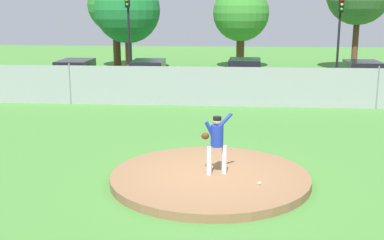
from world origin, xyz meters
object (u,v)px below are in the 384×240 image
at_px(pitcher_youth, 217,139).
at_px(parked_car_navy, 244,75).
at_px(parked_car_slate, 149,76).
at_px(parked_car_burgundy, 76,75).
at_px(baseball, 259,183).
at_px(traffic_light_far, 340,24).
at_px(traffic_light_near, 128,21).
at_px(traffic_cone_orange, 288,85).
at_px(parked_car_red, 362,78).

height_order(pitcher_youth, parked_car_navy, pitcher_youth).
distance_m(parked_car_slate, parked_car_burgundy, 4.02).
relative_size(baseball, traffic_light_far, 0.01).
height_order(parked_car_burgundy, traffic_light_near, traffic_light_near).
distance_m(pitcher_youth, parked_car_burgundy, 16.44).
bearing_deg(traffic_cone_orange, traffic_light_near, 159.65).
bearing_deg(traffic_light_near, parked_car_red, -17.30).
relative_size(parked_car_navy, traffic_light_near, 0.78).
height_order(baseball, traffic_light_far, traffic_light_far).
bearing_deg(parked_car_slate, baseball, -70.90).
relative_size(parked_car_slate, parked_car_burgundy, 1.01).
height_order(parked_car_navy, traffic_light_near, traffic_light_near).
xyz_separation_m(baseball, parked_car_red, (6.15, 14.99, 0.54)).
xyz_separation_m(baseball, parked_car_burgundy, (-9.24, 14.94, 0.53)).
bearing_deg(traffic_light_near, traffic_light_far, 1.27).
xyz_separation_m(parked_car_burgundy, traffic_light_near, (2.12, 4.18, 2.82)).
xyz_separation_m(parked_car_navy, parked_car_burgundy, (-9.23, -0.44, -0.02)).
relative_size(parked_car_red, traffic_light_near, 0.78).
height_order(baseball, traffic_cone_orange, traffic_cone_orange).
distance_m(traffic_light_near, traffic_light_far, 12.86).
bearing_deg(traffic_light_near, parked_car_navy, -27.75).
bearing_deg(baseball, pitcher_youth, 146.92).
bearing_deg(parked_car_slate, parked_car_red, -0.39).
height_order(parked_car_navy, parked_car_red, parked_car_navy).
distance_m(parked_car_red, traffic_cone_orange, 3.86).
relative_size(parked_car_navy, traffic_light_far, 0.82).
distance_m(pitcher_youth, parked_car_slate, 14.97).
bearing_deg(parked_car_burgundy, baseball, -58.28).
distance_m(parked_car_slate, parked_car_red, 11.37).
bearing_deg(parked_car_burgundy, parked_car_slate, 1.75).
bearing_deg(parked_car_red, parked_car_slate, 179.61).
height_order(parked_car_red, traffic_light_far, traffic_light_far).
xyz_separation_m(baseball, traffic_cone_orange, (2.37, 15.60, 0.01)).
height_order(pitcher_youth, traffic_light_far, traffic_light_far).
height_order(parked_car_red, traffic_cone_orange, parked_car_red).
distance_m(baseball, parked_car_burgundy, 17.58).
xyz_separation_m(baseball, parked_car_navy, (-0.00, 15.38, 0.55)).
bearing_deg(parked_car_navy, parked_car_red, -3.63).
distance_m(parked_car_navy, parked_car_burgundy, 9.24).
height_order(parked_car_burgundy, parked_car_red, parked_car_red).
height_order(traffic_light_near, traffic_light_far, traffic_light_near).
bearing_deg(baseball, traffic_cone_orange, 81.35).
height_order(parked_car_slate, parked_car_navy, parked_car_navy).
height_order(parked_car_slate, parked_car_burgundy, parked_car_slate).
relative_size(parked_car_red, traffic_light_far, 0.82).
bearing_deg(parked_car_burgundy, parked_car_red, 0.17).
distance_m(baseball, parked_car_red, 16.21).
relative_size(baseball, parked_car_red, 0.02).
bearing_deg(traffic_light_near, parked_car_slate, -64.93).
height_order(baseball, parked_car_burgundy, parked_car_burgundy).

